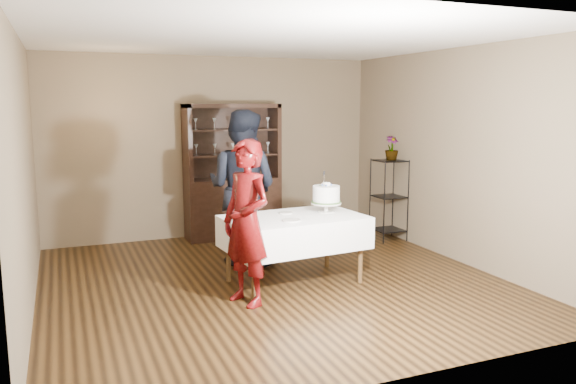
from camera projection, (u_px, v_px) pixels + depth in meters
name	position (u px, v px, depth m)	size (l,w,h in m)	color
floor	(273.00, 281.00, 6.41)	(5.00, 5.00, 0.00)	black
ceiling	(272.00, 38.00, 5.98)	(5.00, 5.00, 0.00)	silver
back_wall	(214.00, 147.00, 8.48)	(5.00, 0.02, 2.70)	brown
wall_left	(24.00, 175.00, 5.26)	(0.02, 5.00, 2.70)	brown
wall_right	(456.00, 156.00, 7.13)	(0.02, 5.00, 2.70)	brown
china_hutch	(232.00, 193.00, 8.44)	(1.40, 0.48, 2.00)	black
plant_etagere	(389.00, 196.00, 8.25)	(0.42, 0.42, 1.20)	black
cake_table	(294.00, 232.00, 6.29)	(1.60, 1.07, 0.76)	white
woman	(246.00, 223.00, 5.60)	(0.61, 0.40, 1.67)	#3E0507
man	(242.00, 188.00, 7.01)	(0.94, 0.73, 1.93)	black
cake	(326.00, 196.00, 6.48)	(0.40, 0.40, 0.48)	silver
plate_near	(291.00, 220.00, 6.02)	(0.20, 0.20, 0.01)	silver
plate_far	(286.00, 213.00, 6.42)	(0.16, 0.16, 0.01)	silver
potted_plant	(392.00, 148.00, 8.13)	(0.20, 0.20, 0.35)	#3E622E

